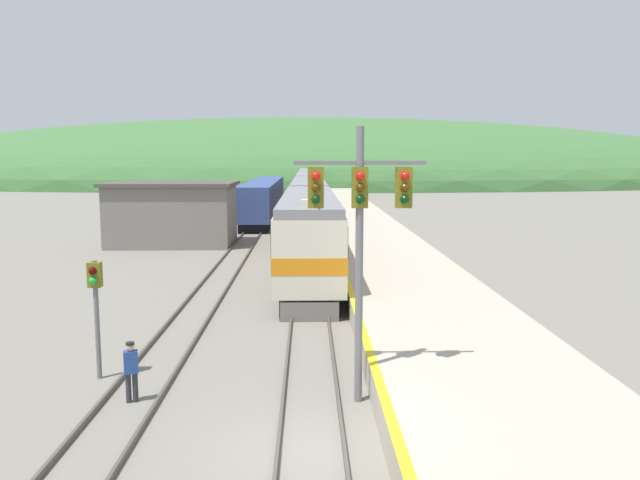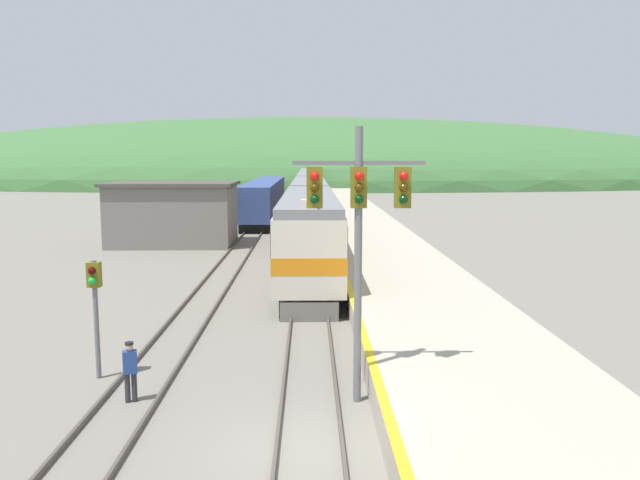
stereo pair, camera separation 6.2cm
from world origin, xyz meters
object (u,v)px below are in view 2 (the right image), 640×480
(track_worker, at_px, (130,368))
(carriage_second, at_px, (309,203))
(carriage_third, at_px, (309,189))
(signal_post_siding, at_px, (95,294))
(siding_train, at_px, (265,198))
(express_train_lead_car, at_px, (309,232))
(signal_mast_main, at_px, (359,217))
(carriage_fourth, at_px, (309,182))

(track_worker, bearing_deg, carriage_second, 83.19)
(carriage_second, distance_m, track_worker, 39.09)
(track_worker, bearing_deg, carriage_third, 85.68)
(carriage_third, xyz_separation_m, signal_post_siding, (-6.06, -59.56, 0.12))
(siding_train, bearing_deg, signal_post_siding, -91.67)
(express_train_lead_car, relative_size, signal_post_siding, 5.62)
(carriage_third, height_order, siding_train, carriage_third)
(signal_mast_main, relative_size, track_worker, 4.42)
(signal_post_siding, relative_size, track_worker, 2.15)
(express_train_lead_car, height_order, signal_post_siding, express_train_lead_car)
(carriage_second, distance_m, signal_mast_main, 38.95)
(carriage_second, bearing_deg, signal_mast_main, -88.17)
(carriage_second, bearing_deg, carriage_fourth, 90.00)
(carriage_second, distance_m, carriage_fourth, 45.07)
(track_worker, bearing_deg, signal_post_siding, 129.07)
(express_train_lead_car, distance_m, carriage_fourth, 66.66)
(carriage_third, bearing_deg, express_train_lead_car, -90.00)
(carriage_second, relative_size, carriage_third, 1.00)
(carriage_third, xyz_separation_m, track_worker, (-4.63, -61.32, -1.46))
(siding_train, bearing_deg, carriage_fourth, 82.16)
(carriage_second, relative_size, carriage_fourth, 1.00)
(signal_mast_main, bearing_deg, track_worker, 179.37)
(carriage_third, relative_size, carriage_fourth, 1.00)
(carriage_second, xyz_separation_m, siding_train, (-4.65, 11.29, -0.38))
(siding_train, distance_m, track_worker, 50.09)
(carriage_second, distance_m, siding_train, 12.22)
(signal_post_siding, xyz_separation_m, track_worker, (1.43, -1.77, -1.58))
(express_train_lead_car, height_order, signal_mast_main, signal_mast_main)
(track_worker, bearing_deg, siding_train, 90.03)
(carriage_fourth, bearing_deg, express_train_lead_car, -90.00)
(carriage_third, bearing_deg, siding_train, -112.48)
(signal_post_siding, bearing_deg, carriage_fourth, 85.78)
(express_train_lead_car, relative_size, siding_train, 0.65)
(express_train_lead_car, relative_size, carriage_third, 0.89)
(carriage_third, height_order, signal_mast_main, signal_mast_main)
(carriage_third, height_order, carriage_fourth, same)
(carriage_third, distance_m, siding_train, 12.18)
(signal_post_siding, bearing_deg, track_worker, -50.93)
(carriage_second, bearing_deg, carriage_third, 90.00)
(carriage_fourth, bearing_deg, signal_post_siding, -94.22)
(carriage_second, height_order, carriage_third, same)
(signal_mast_main, bearing_deg, carriage_second, 91.83)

